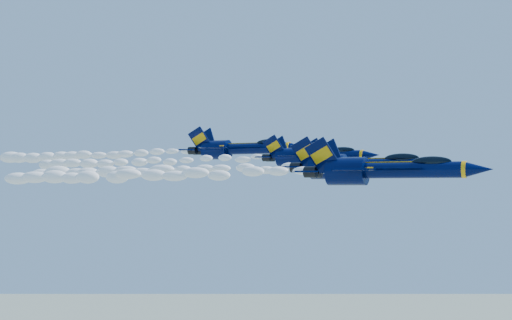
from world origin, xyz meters
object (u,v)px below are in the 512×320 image
at_px(jet_second, 360,165).
at_px(jet_third, 313,156).
at_px(jet_lead, 383,170).
at_px(jet_fourth, 239,148).

xyz_separation_m(jet_second, jet_third, (-9.57, 10.61, 1.64)).
bearing_deg(jet_lead, jet_third, 125.51).
xyz_separation_m(jet_lead, jet_fourth, (-30.27, 30.19, 4.17)).
xyz_separation_m(jet_second, jet_fourth, (-24.76, 19.66, 3.39)).
bearing_deg(jet_second, jet_third, 132.03).
relative_size(jet_second, jet_third, 1.16).
bearing_deg(jet_third, jet_lead, -54.49).
relative_size(jet_lead, jet_third, 1.11).
bearing_deg(jet_lead, jet_fourth, 135.08).
relative_size(jet_lead, jet_fourth, 0.91).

